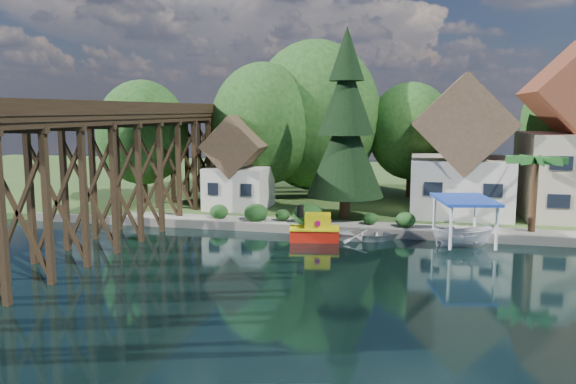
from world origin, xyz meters
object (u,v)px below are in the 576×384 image
shed (239,169)px  palm_tree (536,162)px  tugboat (315,230)px  boat_white_a (366,233)px  boat_canopy (463,226)px  conifer (346,128)px  trestle_bridge (130,159)px  house_left (460,156)px

shed → palm_tree: shed is taller
shed → tugboat: bearing=-46.2°
boat_white_a → boat_canopy: boat_canopy is taller
conifer → palm_tree: 13.36m
boat_canopy → tugboat: bearing=-177.5°
palm_tree → trestle_bridge: bearing=-170.7°
trestle_bridge → house_left: (23.00, 10.83, -0.21)m
trestle_bridge → shed: bearing=61.8°
shed → tugboat: (8.08, -8.42, -3.10)m
conifer → boat_canopy: (8.32, -5.12, -6.07)m
palm_tree → boat_canopy: bearing=-146.3°
trestle_bridge → shed: 10.69m
trestle_bridge → conifer: (14.38, 6.45, 2.08)m
house_left → conifer: 9.93m
trestle_bridge → tugboat: (13.08, 0.91, -4.62)m
boat_white_a → house_left: bearing=-41.6°
shed → boat_white_a: 14.05m
trestle_bridge → palm_tree: 27.78m
trestle_bridge → tugboat: 13.90m
boat_canopy → boat_white_a: bearing=175.1°
house_left → shed: bearing=-175.2°
palm_tree → boat_canopy: palm_tree is taller
house_left → tugboat: (-9.92, -9.92, -4.41)m
house_left → palm_tree: bearing=-55.2°
house_left → palm_tree: (4.42, -6.35, 0.15)m
conifer → tugboat: 8.79m
trestle_bridge → boat_white_a: 17.24m
tugboat → boat_white_a: size_ratio=0.82×
palm_tree → house_left: bearing=124.8°
conifer → tugboat: conifer is taller
shed → conifer: 10.45m
trestle_bridge → palm_tree: size_ratio=8.06×
boat_white_a → shed: bearing=51.6°
tugboat → palm_tree: bearing=14.0°
shed → house_left: bearing=4.8°
tugboat → boat_canopy: boat_canopy is taller
trestle_bridge → conifer: size_ratio=3.07×
palm_tree → tugboat: 15.47m
trestle_bridge → tugboat: trestle_bridge is taller
trestle_bridge → shed: (5.00, 9.33, -1.52)m
trestle_bridge → boat_white_a: bearing=6.5°
shed → palm_tree: size_ratio=1.43×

